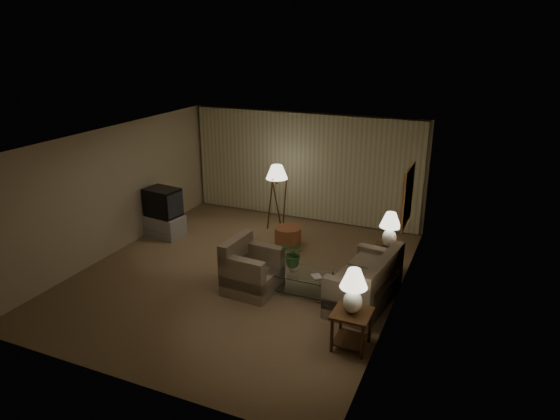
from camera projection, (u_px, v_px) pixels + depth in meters
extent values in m
plane|color=#947352|center=(242.00, 273.00, 9.89)|extent=(7.00, 7.00, 0.00)
cube|color=beige|center=(305.00, 166.00, 12.46)|extent=(6.00, 0.04, 2.70)
cube|color=beige|center=(114.00, 190.00, 10.55)|extent=(0.04, 7.00, 2.70)
cube|color=beige|center=(399.00, 233.00, 8.32)|extent=(0.04, 7.00, 2.70)
cube|color=white|center=(238.00, 139.00, 8.98)|extent=(6.00, 7.00, 0.04)
cube|color=beige|center=(304.00, 167.00, 12.39)|extent=(5.85, 0.12, 2.65)
cube|color=#D09448|center=(408.00, 197.00, 8.88)|extent=(0.03, 0.90, 1.10)
cube|color=#B02023|center=(407.00, 196.00, 8.89)|extent=(0.02, 0.80, 1.00)
cube|color=gray|center=(363.00, 293.00, 8.76)|extent=(1.90, 1.28, 0.39)
cube|color=gray|center=(253.00, 280.00, 9.18)|extent=(1.05, 1.00, 0.41)
cube|color=#391D0F|center=(352.00, 313.00, 7.40)|extent=(0.56, 0.56, 0.04)
cube|color=#391D0F|center=(351.00, 340.00, 7.56)|extent=(0.48, 0.48, 0.02)
cylinder|color=#391D0F|center=(332.00, 335.00, 7.39)|extent=(0.05, 0.05, 0.56)
cylinder|color=#391D0F|center=(341.00, 320.00, 7.79)|extent=(0.05, 0.05, 0.56)
cylinder|color=#391D0F|center=(362.00, 342.00, 7.22)|extent=(0.05, 0.05, 0.56)
cylinder|color=#391D0F|center=(370.00, 326.00, 7.62)|extent=(0.05, 0.05, 0.56)
cube|color=#391D0F|center=(388.00, 248.00, 9.65)|extent=(0.53, 0.45, 0.04)
cube|color=#391D0F|center=(387.00, 269.00, 9.81)|extent=(0.45, 0.38, 0.02)
cylinder|color=#391D0F|center=(374.00, 263.00, 9.68)|extent=(0.05, 0.05, 0.56)
cylinder|color=#391D0F|center=(378.00, 256.00, 9.98)|extent=(0.05, 0.05, 0.56)
cylinder|color=#391D0F|center=(397.00, 267.00, 9.52)|extent=(0.05, 0.05, 0.56)
cylinder|color=#391D0F|center=(400.00, 260.00, 9.82)|extent=(0.05, 0.05, 0.56)
ellipsoid|color=white|center=(353.00, 302.00, 7.34)|extent=(0.29, 0.29, 0.36)
cylinder|color=white|center=(353.00, 288.00, 7.26)|extent=(0.03, 0.03, 0.08)
cone|color=white|center=(354.00, 278.00, 7.21)|extent=(0.41, 0.41, 0.29)
ellipsoid|color=white|center=(389.00, 238.00, 9.58)|extent=(0.28, 0.28, 0.36)
cylinder|color=white|center=(390.00, 228.00, 9.51)|extent=(0.03, 0.03, 0.08)
cone|color=white|center=(391.00, 220.00, 9.45)|extent=(0.41, 0.41, 0.28)
cube|color=silver|center=(301.00, 273.00, 9.02)|extent=(1.19, 0.65, 0.02)
cube|color=silver|center=(301.00, 288.00, 9.13)|extent=(1.10, 0.56, 0.01)
cylinder|color=#3E2A18|center=(269.00, 284.00, 9.07)|extent=(0.04, 0.04, 0.40)
cylinder|color=#3E2A18|center=(280.00, 272.00, 9.51)|extent=(0.04, 0.04, 0.40)
cylinder|color=#3E2A18|center=(324.00, 295.00, 8.68)|extent=(0.04, 0.04, 0.40)
cylinder|color=#3E2A18|center=(333.00, 282.00, 9.12)|extent=(0.04, 0.04, 0.40)
cube|color=#A6A6A9|center=(165.00, 226.00, 11.64)|extent=(1.04, 0.79, 0.50)
cube|color=black|center=(163.00, 202.00, 11.45)|extent=(0.90, 0.74, 0.65)
cylinder|color=#391D0F|center=(277.00, 179.00, 11.74)|extent=(0.04, 0.04, 0.23)
cone|color=white|center=(277.00, 172.00, 11.68)|extent=(0.51, 0.51, 0.32)
cylinder|color=#AA5739|center=(288.00, 236.00, 11.19)|extent=(0.78, 0.78, 0.40)
imported|color=white|center=(294.00, 267.00, 9.05)|extent=(0.19, 0.19, 0.17)
imported|color=#376D30|center=(294.00, 250.00, 8.94)|extent=(0.54, 0.51, 0.49)
imported|color=olive|center=(312.00, 277.00, 8.84)|extent=(0.25, 0.26, 0.02)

